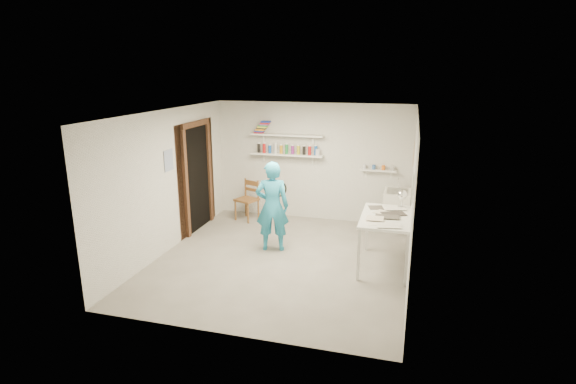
% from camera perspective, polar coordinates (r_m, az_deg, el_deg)
% --- Properties ---
extents(floor, '(4.00, 4.50, 0.02)m').
position_cam_1_polar(floor, '(7.49, -0.82, -8.63)').
color(floor, slate).
rests_on(floor, ground).
extents(ceiling, '(4.00, 4.50, 0.02)m').
position_cam_1_polar(ceiling, '(6.87, -0.90, 10.14)').
color(ceiling, silver).
rests_on(ceiling, wall_back).
extents(wall_back, '(4.00, 0.02, 2.40)m').
position_cam_1_polar(wall_back, '(9.22, 3.07, 3.85)').
color(wall_back, silver).
rests_on(wall_back, ground).
extents(wall_front, '(4.00, 0.02, 2.40)m').
position_cam_1_polar(wall_front, '(5.06, -8.05, -6.06)').
color(wall_front, silver).
rests_on(wall_front, ground).
extents(wall_left, '(0.02, 4.50, 2.40)m').
position_cam_1_polar(wall_left, '(7.87, -15.06, 1.34)').
color(wall_left, silver).
rests_on(wall_left, ground).
extents(wall_right, '(0.02, 4.50, 2.40)m').
position_cam_1_polar(wall_right, '(6.82, 15.58, -0.83)').
color(wall_right, silver).
rests_on(wall_right, ground).
extents(doorway_recess, '(0.02, 0.90, 2.00)m').
position_cam_1_polar(doorway_recess, '(8.80, -11.45, 1.68)').
color(doorway_recess, black).
rests_on(doorway_recess, wall_left).
extents(corridor_box, '(1.40, 1.50, 2.10)m').
position_cam_1_polar(corridor_box, '(9.13, -15.46, 2.23)').
color(corridor_box, brown).
rests_on(corridor_box, ground).
extents(door_lintel, '(0.06, 1.05, 0.10)m').
position_cam_1_polar(door_lintel, '(8.61, -11.70, 8.47)').
color(door_lintel, brown).
rests_on(door_lintel, wall_left).
extents(door_jamb_near, '(0.06, 0.10, 2.00)m').
position_cam_1_polar(door_jamb_near, '(8.36, -12.85, 0.88)').
color(door_jamb_near, brown).
rests_on(door_jamb_near, ground).
extents(door_jamb_far, '(0.06, 0.10, 2.00)m').
position_cam_1_polar(door_jamb_far, '(9.23, -9.96, 2.38)').
color(door_jamb_far, brown).
rests_on(door_jamb_far, ground).
extents(shelf_lower, '(1.50, 0.22, 0.03)m').
position_cam_1_polar(shelf_lower, '(9.19, -0.15, 4.78)').
color(shelf_lower, white).
rests_on(shelf_lower, wall_back).
extents(shelf_upper, '(1.50, 0.22, 0.03)m').
position_cam_1_polar(shelf_upper, '(9.12, -0.15, 7.25)').
color(shelf_upper, white).
rests_on(shelf_upper, wall_back).
extents(ledge_shelf, '(0.70, 0.14, 0.03)m').
position_cam_1_polar(ledge_shelf, '(8.97, 11.41, 2.71)').
color(ledge_shelf, white).
rests_on(ledge_shelf, wall_back).
extents(poster_left, '(0.01, 0.28, 0.36)m').
position_cam_1_polar(poster_left, '(7.83, -14.91, 3.90)').
color(poster_left, '#334C7F').
rests_on(poster_left, wall_left).
extents(poster_right_a, '(0.01, 0.34, 0.42)m').
position_cam_1_polar(poster_right_a, '(8.50, 15.67, 4.72)').
color(poster_right_a, '#995933').
rests_on(poster_right_a, wall_right).
extents(poster_right_b, '(0.01, 0.30, 0.38)m').
position_cam_1_polar(poster_right_b, '(6.21, 15.55, 0.48)').
color(poster_right_b, '#3F724C').
rests_on(poster_right_b, wall_right).
extents(belfast_sink, '(0.48, 0.60, 0.30)m').
position_cam_1_polar(belfast_sink, '(8.60, 13.68, -0.86)').
color(belfast_sink, white).
rests_on(belfast_sink, wall_right).
extents(man, '(0.64, 0.50, 1.56)m').
position_cam_1_polar(man, '(7.63, -2.01, -1.84)').
color(man, teal).
rests_on(man, ground).
extents(wall_clock, '(0.28, 0.10, 0.28)m').
position_cam_1_polar(wall_clock, '(7.74, -1.20, 0.42)').
color(wall_clock, '#CDB68C').
rests_on(wall_clock, man).
extents(wooden_chair, '(0.52, 0.50, 0.87)m').
position_cam_1_polar(wooden_chair, '(9.29, -5.26, -0.98)').
color(wooden_chair, brown).
rests_on(wooden_chair, ground).
extents(work_table, '(0.76, 1.27, 0.85)m').
position_cam_1_polar(work_table, '(7.24, 12.21, -6.17)').
color(work_table, white).
rests_on(work_table, ground).
extents(desk_lamp, '(0.16, 0.16, 0.16)m').
position_cam_1_polar(desk_lamp, '(7.51, 14.31, -0.33)').
color(desk_lamp, white).
rests_on(desk_lamp, work_table).
extents(spray_cans, '(1.34, 0.06, 0.17)m').
position_cam_1_polar(spray_cans, '(9.17, -0.15, 5.40)').
color(spray_cans, black).
rests_on(spray_cans, shelf_lower).
extents(book_stack, '(0.34, 0.14, 0.25)m').
position_cam_1_polar(book_stack, '(9.25, -3.29, 8.23)').
color(book_stack, red).
rests_on(book_stack, shelf_upper).
extents(ledge_pots, '(0.48, 0.07, 0.09)m').
position_cam_1_polar(ledge_pots, '(8.95, 11.43, 3.09)').
color(ledge_pots, silver).
rests_on(ledge_pots, ledge_shelf).
extents(papers, '(0.30, 0.22, 0.03)m').
position_cam_1_polar(papers, '(7.09, 12.40, -2.86)').
color(papers, silver).
rests_on(papers, work_table).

